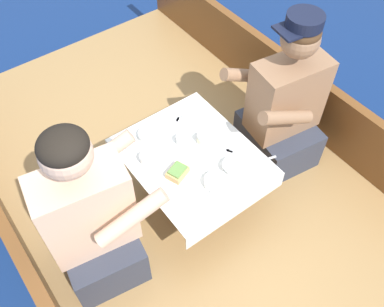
{
  "coord_description": "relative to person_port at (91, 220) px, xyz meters",
  "views": [
    {
      "loc": [
        -0.83,
        -1.21,
        2.39
      ],
      "look_at": [
        0.0,
        -0.1,
        0.65
      ],
      "focal_mm": 40.0,
      "sensor_mm": 36.0,
      "label": 1
    }
  ],
  "objects": [
    {
      "name": "ground_plane",
      "position": [
        0.61,
        0.14,
        -0.67
      ],
      "size": [
        60.0,
        60.0,
        0.0
      ],
      "primitive_type": "plane",
      "color": "navy"
    },
    {
      "name": "boat_deck",
      "position": [
        0.61,
        0.14,
        -0.54
      ],
      "size": [
        1.95,
        3.27,
        0.26
      ],
      "primitive_type": "cube",
      "color": "#A87F4C",
      "rests_on": "ground_plane"
    },
    {
      "name": "gunwale_port",
      "position": [
        -0.34,
        0.14,
        -0.2
      ],
      "size": [
        0.06,
        3.27,
        0.41
      ],
      "primitive_type": "cube",
      "color": "brown",
      "rests_on": "boat_deck"
    },
    {
      "name": "gunwale_starboard",
      "position": [
        1.56,
        0.14,
        -0.2
      ],
      "size": [
        0.06,
        3.27,
        0.41
      ],
      "primitive_type": "cube",
      "color": "brown",
      "rests_on": "boat_deck"
    },
    {
      "name": "cockpit_table",
      "position": [
        0.61,
        0.05,
        -0.07
      ],
      "size": [
        0.62,
        0.74,
        0.37
      ],
      "color": "#B2B2B7",
      "rests_on": "boat_deck"
    },
    {
      "name": "person_port",
      "position": [
        0.0,
        0.0,
        0.0
      ],
      "size": [
        0.57,
        0.51,
        1.0
      ],
      "rotation": [
        0.0,
        0.0,
        -0.16
      ],
      "color": "#333847",
      "rests_on": "boat_deck"
    },
    {
      "name": "person_starboard",
      "position": [
        1.22,
        -0.0,
        -0.01
      ],
      "size": [
        0.56,
        0.5,
        1.0
      ],
      "rotation": [
        0.0,
        0.0,
        3.0
      ],
      "color": "#333847",
      "rests_on": "boat_deck"
    },
    {
      "name": "plate_sandwich",
      "position": [
        0.48,
        -0.01,
        -0.03
      ],
      "size": [
        0.19,
        0.19,
        0.01
      ],
      "color": "white",
      "rests_on": "cockpit_table"
    },
    {
      "name": "plate_bread",
      "position": [
        0.81,
        0.27,
        -0.03
      ],
      "size": [
        0.17,
        0.17,
        0.01
      ],
      "color": "white",
      "rests_on": "cockpit_table"
    },
    {
      "name": "sandwich",
      "position": [
        0.48,
        -0.01,
        -0.0
      ],
      "size": [
        0.12,
        0.11,
        0.05
      ],
      "rotation": [
        0.0,
        0.0,
        0.36
      ],
      "color": "tan",
      "rests_on": "plate_sandwich"
    },
    {
      "name": "bowl_port_near",
      "position": [
        0.6,
        -0.17,
        -0.01
      ],
      "size": [
        0.12,
        0.12,
        0.04
      ],
      "color": "white",
      "rests_on": "cockpit_table"
    },
    {
      "name": "bowl_starboard_near",
      "position": [
        0.5,
        0.28,
        -0.01
      ],
      "size": [
        0.12,
        0.12,
        0.04
      ],
      "color": "white",
      "rests_on": "cockpit_table"
    },
    {
      "name": "bowl_center_far",
      "position": [
        0.73,
        -0.15,
        -0.01
      ],
      "size": [
        0.12,
        0.12,
        0.04
      ],
      "color": "white",
      "rests_on": "cockpit_table"
    },
    {
      "name": "coffee_cup_port",
      "position": [
        0.62,
        0.15,
        -0.01
      ],
      "size": [
        0.09,
        0.06,
        0.05
      ],
      "color": "white",
      "rests_on": "cockpit_table"
    },
    {
      "name": "coffee_cup_starboard",
      "position": [
        0.4,
        0.16,
        -0.01
      ],
      "size": [
        0.1,
        0.07,
        0.05
      ],
      "color": "white",
      "rests_on": "cockpit_table"
    },
    {
      "name": "tin_can",
      "position": [
        0.71,
        0.09,
        -0.01
      ],
      "size": [
        0.07,
        0.07,
        0.05
      ],
      "color": "silver",
      "rests_on": "cockpit_table"
    },
    {
      "name": "utensil_fork_starboard",
      "position": [
        0.81,
        -0.09,
        -0.03
      ],
      "size": [
        0.1,
        0.16,
        0.0
      ],
      "rotation": [
        0.0,
        0.0,
        2.13
      ],
      "color": "silver",
      "rests_on": "cockpit_table"
    },
    {
      "name": "utensil_knife_starboard",
      "position": [
        0.8,
        -0.04,
        -0.03
      ],
      "size": [
        0.15,
        0.09,
        0.0
      ],
      "rotation": [
        0.0,
        0.0,
        2.62
      ],
      "color": "silver",
      "rests_on": "cockpit_table"
    },
    {
      "name": "utensil_knife_port",
      "position": [
        0.88,
        -0.2,
        -0.03
      ],
      "size": [
        0.17,
        0.06,
        0.0
      ],
      "rotation": [
        0.0,
        0.0,
        2.85
      ],
      "color": "silver",
      "rests_on": "cockpit_table"
    },
    {
      "name": "utensil_spoon_port",
      "position": [
        0.5,
        -0.23,
        -0.03
      ],
      "size": [
        0.13,
        0.13,
        0.01
      ],
      "rotation": [
        0.0,
        0.0,
        0.76
      ],
      "color": "silver",
      "rests_on": "cockpit_table"
    },
    {
      "name": "utensil_spoon_center",
      "position": [
        0.38,
        0.29,
        -0.03
      ],
      "size": [
        0.17,
        0.06,
        0.01
      ],
      "rotation": [
        0.0,
        0.0,
        0.3
      ],
      "color": "silver",
      "rests_on": "cockpit_table"
    },
    {
      "name": "utensil_fork_port",
      "position": [
        0.66,
        0.27,
        -0.03
      ],
      "size": [
        0.15,
        0.12,
        0.0
      ],
      "rotation": [
        0.0,
        0.0,
        0.64
      ],
      "color": "silver",
      "rests_on": "cockpit_table"
    }
  ]
}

